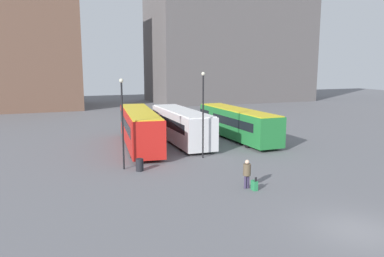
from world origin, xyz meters
name	(u,v)px	position (x,y,z in m)	size (l,w,h in m)	color
ground_plane	(358,231)	(0.00, 0.00, 0.00)	(160.00, 160.00, 0.00)	slate
bus_0	(140,127)	(-4.82, 20.14, 1.77)	(3.92, 12.46, 3.24)	red
bus_1	(181,125)	(-0.81, 20.61, 1.67)	(2.68, 11.03, 3.07)	silver
bus_2	(236,123)	(4.83, 20.36, 1.61)	(2.61, 12.45, 2.94)	#237A38
traveler	(247,171)	(-1.64, 6.79, 1.02)	(0.44, 0.44, 1.71)	#382D4C
suitcase	(254,185)	(-1.39, 6.34, 0.29)	(0.25, 0.42, 0.81)	#28844C
lamp_post_0	(122,117)	(-7.53, 13.47, 3.63)	(0.28, 0.28, 6.23)	black
lamp_post_1	(203,109)	(-1.19, 14.46, 3.82)	(0.28, 0.28, 6.61)	black
trash_bin	(140,165)	(-6.62, 12.62, 0.42)	(0.52, 0.52, 0.85)	black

